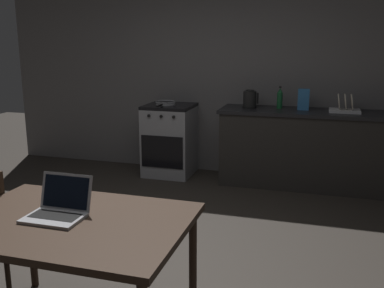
{
  "coord_description": "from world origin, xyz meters",
  "views": [
    {
      "loc": [
        1.36,
        -2.94,
        1.71
      ],
      "look_at": [
        0.27,
        0.78,
        0.8
      ],
      "focal_mm": 41.13,
      "sensor_mm": 36.0,
      "label": 1
    }
  ],
  "objects_px": {
    "stove_oven": "(170,140)",
    "dining_table": "(72,231)",
    "dish_rack": "(345,108)",
    "bottle_b": "(280,98)",
    "laptop": "(58,209)",
    "frying_pan": "(165,103)",
    "cereal_box": "(304,100)",
    "electric_kettle": "(250,99)"
  },
  "relations": [
    {
      "from": "dining_table",
      "to": "dish_rack",
      "type": "bearing_deg",
      "value": 64.38
    },
    {
      "from": "stove_oven",
      "to": "frying_pan",
      "type": "relative_size",
      "value": 2.1
    },
    {
      "from": "stove_oven",
      "to": "dish_rack",
      "type": "xyz_separation_m",
      "value": [
        2.11,
        0.0,
        0.5
      ]
    },
    {
      "from": "cereal_box",
      "to": "dining_table",
      "type": "bearing_deg",
      "value": -108.53
    },
    {
      "from": "dining_table",
      "to": "bottle_b",
      "type": "height_order",
      "value": "bottle_b"
    },
    {
      "from": "dining_table",
      "to": "bottle_b",
      "type": "bearing_deg",
      "value": 76.21
    },
    {
      "from": "frying_pan",
      "to": "cereal_box",
      "type": "bearing_deg",
      "value": 1.62
    },
    {
      "from": "electric_kettle",
      "to": "stove_oven",
      "type": "bearing_deg",
      "value": -179.86
    },
    {
      "from": "frying_pan",
      "to": "stove_oven",
      "type": "bearing_deg",
      "value": 28.1
    },
    {
      "from": "stove_oven",
      "to": "dining_table",
      "type": "bearing_deg",
      "value": -80.3
    },
    {
      "from": "dish_rack",
      "to": "bottle_b",
      "type": "height_order",
      "value": "bottle_b"
    },
    {
      "from": "dining_table",
      "to": "electric_kettle",
      "type": "relative_size",
      "value": 5.86
    },
    {
      "from": "stove_oven",
      "to": "cereal_box",
      "type": "distance_m",
      "value": 1.75
    },
    {
      "from": "dining_table",
      "to": "dish_rack",
      "type": "distance_m",
      "value": 3.62
    },
    {
      "from": "frying_pan",
      "to": "dish_rack",
      "type": "height_order",
      "value": "dish_rack"
    },
    {
      "from": "bottle_b",
      "to": "frying_pan",
      "type": "bearing_deg",
      "value": -175.65
    },
    {
      "from": "laptop",
      "to": "electric_kettle",
      "type": "bearing_deg",
      "value": 86.34
    },
    {
      "from": "laptop",
      "to": "electric_kettle",
      "type": "xyz_separation_m",
      "value": [
        0.56,
        3.23,
        0.24
      ]
    },
    {
      "from": "electric_kettle",
      "to": "dish_rack",
      "type": "relative_size",
      "value": 0.65
    },
    {
      "from": "laptop",
      "to": "stove_oven",
      "type": "bearing_deg",
      "value": 104.35
    },
    {
      "from": "dining_table",
      "to": "bottle_b",
      "type": "xyz_separation_m",
      "value": [
        0.82,
        3.33,
        0.37
      ]
    },
    {
      "from": "frying_pan",
      "to": "bottle_b",
      "type": "height_order",
      "value": "bottle_b"
    },
    {
      "from": "electric_kettle",
      "to": "frying_pan",
      "type": "xyz_separation_m",
      "value": [
        -1.07,
        -0.03,
        -0.08
      ]
    },
    {
      "from": "frying_pan",
      "to": "dish_rack",
      "type": "distance_m",
      "value": 2.16
    },
    {
      "from": "dining_table",
      "to": "dish_rack",
      "type": "xyz_separation_m",
      "value": [
        1.56,
        3.25,
        0.29
      ]
    },
    {
      "from": "stove_oven",
      "to": "electric_kettle",
      "type": "height_order",
      "value": "electric_kettle"
    },
    {
      "from": "laptop",
      "to": "bottle_b",
      "type": "xyz_separation_m",
      "value": [
        0.91,
        3.31,
        0.26
      ]
    },
    {
      "from": "dish_rack",
      "to": "dining_table",
      "type": "bearing_deg",
      "value": -115.62
    },
    {
      "from": "stove_oven",
      "to": "electric_kettle",
      "type": "bearing_deg",
      "value": 0.14
    },
    {
      "from": "dining_table",
      "to": "frying_pan",
      "type": "xyz_separation_m",
      "value": [
        -0.6,
        3.22,
        0.27
      ]
    },
    {
      "from": "dining_table",
      "to": "laptop",
      "type": "xyz_separation_m",
      "value": [
        -0.09,
        0.02,
        0.11
      ]
    },
    {
      "from": "dish_rack",
      "to": "cereal_box",
      "type": "bearing_deg",
      "value": 177.52
    },
    {
      "from": "laptop",
      "to": "frying_pan",
      "type": "xyz_separation_m",
      "value": [
        -0.51,
        3.21,
        0.16
      ]
    },
    {
      "from": "laptop",
      "to": "frying_pan",
      "type": "bearing_deg",
      "value": 105.24
    },
    {
      "from": "bottle_b",
      "to": "electric_kettle",
      "type": "bearing_deg",
      "value": -167.06
    },
    {
      "from": "dining_table",
      "to": "frying_pan",
      "type": "distance_m",
      "value": 3.29
    },
    {
      "from": "dining_table",
      "to": "frying_pan",
      "type": "height_order",
      "value": "frying_pan"
    },
    {
      "from": "stove_oven",
      "to": "dining_table",
      "type": "relative_size",
      "value": 0.7
    },
    {
      "from": "stove_oven",
      "to": "frying_pan",
      "type": "distance_m",
      "value": 0.49
    },
    {
      "from": "dining_table",
      "to": "cereal_box",
      "type": "distance_m",
      "value": 3.47
    },
    {
      "from": "frying_pan",
      "to": "cereal_box",
      "type": "xyz_separation_m",
      "value": [
        1.7,
        0.05,
        0.1
      ]
    },
    {
      "from": "bottle_b",
      "to": "laptop",
      "type": "bearing_deg",
      "value": -105.36
    }
  ]
}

